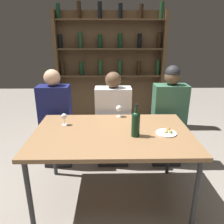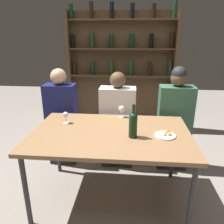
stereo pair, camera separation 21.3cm
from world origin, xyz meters
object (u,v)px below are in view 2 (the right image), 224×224
object	(u,v)px
food_plate_0	(166,135)
seated_person_center	(117,124)
wine_glass_0	(121,109)
wine_bottle	(133,124)
wine_glass_1	(66,115)
seated_person_right	(174,122)
seated_person_left	(62,120)

from	to	relation	value
food_plate_0	seated_person_center	xyz separation A→B (m)	(-0.48, 0.70, -0.20)
wine_glass_0	food_plate_0	world-z (taller)	wine_glass_0
wine_bottle	wine_glass_1	size ratio (longest dim) A/B	2.47
seated_person_right	wine_glass_1	bearing A→B (deg)	-158.28
wine_glass_1	food_plate_0	world-z (taller)	wine_glass_1
wine_bottle	seated_person_left	distance (m)	1.20
seated_person_center	seated_person_right	size ratio (longest dim) A/B	0.94
wine_glass_0	food_plate_0	xyz separation A→B (m)	(0.42, -0.45, -0.08)
seated_person_left	seated_person_right	xyz separation A→B (m)	(1.40, -0.00, 0.03)
wine_glass_1	seated_person_right	bearing A→B (deg)	21.72
wine_glass_0	wine_glass_1	size ratio (longest dim) A/B	1.07
food_plate_0	seated_person_left	world-z (taller)	seated_person_left
wine_glass_1	seated_person_center	size ratio (longest dim) A/B	0.10
seated_person_left	seated_person_center	distance (m)	0.71
food_plate_0	seated_person_center	distance (m)	0.87
wine_bottle	wine_glass_1	xyz separation A→B (m)	(-0.69, 0.27, -0.04)
wine_glass_1	seated_person_right	distance (m)	1.31
seated_person_center	wine_glass_0	bearing A→B (deg)	-76.62
seated_person_center	seated_person_right	bearing A→B (deg)	-0.00
wine_glass_1	seated_person_center	distance (m)	0.74
wine_glass_1	food_plate_0	bearing A→B (deg)	-12.74
wine_bottle	wine_glass_1	world-z (taller)	wine_bottle
wine_bottle	seated_person_center	distance (m)	0.83
seated_person_center	seated_person_left	bearing A→B (deg)	-180.00
food_plate_0	seated_person_right	bearing A→B (deg)	73.19
wine_bottle	seated_person_left	world-z (taller)	seated_person_left
wine_glass_0	seated_person_left	size ratio (longest dim) A/B	0.11
wine_glass_0	seated_person_center	bearing A→B (deg)	103.38
wine_bottle	seated_person_right	distance (m)	0.94
wine_bottle	seated_person_left	bearing A→B (deg)	140.13
seated_person_right	wine_glass_0	bearing A→B (deg)	-158.60
seated_person_center	seated_person_right	distance (m)	0.70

